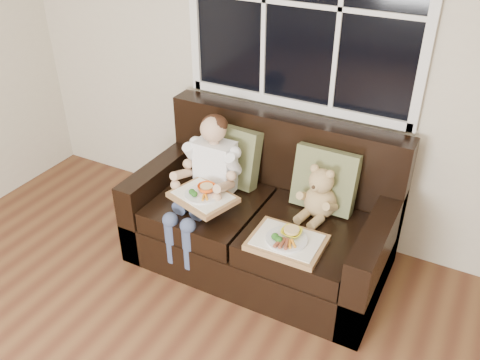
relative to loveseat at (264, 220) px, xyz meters
The scene contains 8 objects.
window_back 1.42m from the loveseat, 90.00° to the left, with size 1.62×0.04×1.37m.
loveseat is the anchor object (origin of this frame).
pillow_left 0.50m from the loveseat, 155.35° to the left, with size 0.43×0.23×0.42m.
pillow_right 0.52m from the loveseat, 23.34° to the left, with size 0.41×0.19×0.42m.
child 0.51m from the loveseat, 161.90° to the right, with size 0.38×0.60×0.87m.
teddy_bear 0.47m from the loveseat, ahead, with size 0.24×0.30×0.37m.
tray_left 0.49m from the loveseat, 138.31° to the right, with size 0.46×0.40×0.09m.
tray_right 0.49m from the loveseat, 47.46° to the right, with size 0.44×0.34×0.10m.
Camera 1 is at (1.19, -0.54, 2.37)m, focal length 38.00 mm.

